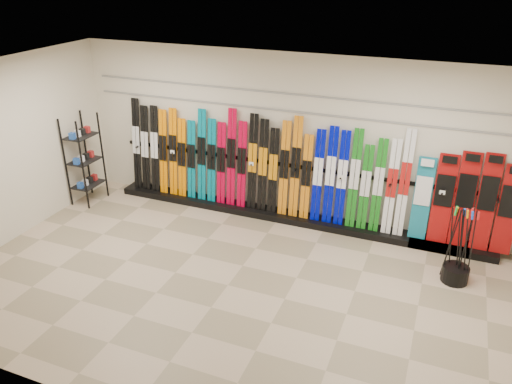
% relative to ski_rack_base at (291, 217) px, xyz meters
% --- Properties ---
extents(floor, '(8.00, 8.00, 0.00)m').
position_rel_ski_rack_base_xyz_m(floor, '(-0.22, -2.28, -0.06)').
color(floor, gray).
rests_on(floor, ground).
extents(back_wall, '(8.00, 0.00, 8.00)m').
position_rel_ski_rack_base_xyz_m(back_wall, '(-0.22, 0.22, 1.44)').
color(back_wall, beige).
rests_on(back_wall, floor).
extents(left_wall, '(0.00, 5.00, 5.00)m').
position_rel_ski_rack_base_xyz_m(left_wall, '(-4.22, -2.28, 1.44)').
color(left_wall, beige).
rests_on(left_wall, floor).
extents(ceiling, '(8.00, 8.00, 0.00)m').
position_rel_ski_rack_base_xyz_m(ceiling, '(-0.22, -2.28, 2.94)').
color(ceiling, silver).
rests_on(ceiling, back_wall).
extents(ski_rack_base, '(8.00, 0.40, 0.12)m').
position_rel_ski_rack_base_xyz_m(ski_rack_base, '(0.00, 0.00, 0.00)').
color(ski_rack_base, black).
rests_on(ski_rack_base, floor).
extents(skis, '(5.36, 0.21, 1.84)m').
position_rel_ski_rack_base_xyz_m(skis, '(-0.68, 0.04, 0.90)').
color(skis, black).
rests_on(skis, ski_rack_base).
extents(snowboards, '(1.57, 0.24, 1.58)m').
position_rel_ski_rack_base_xyz_m(snowboards, '(2.88, 0.08, 0.81)').
color(snowboards, '#14728C').
rests_on(snowboards, ski_rack_base).
extents(accessory_rack, '(0.40, 0.60, 1.75)m').
position_rel_ski_rack_base_xyz_m(accessory_rack, '(-3.97, -0.70, 0.81)').
color(accessory_rack, black).
rests_on(accessory_rack, floor).
extents(pole_bin, '(0.39, 0.39, 0.25)m').
position_rel_ski_rack_base_xyz_m(pole_bin, '(2.88, -0.92, 0.07)').
color(pole_bin, black).
rests_on(pole_bin, floor).
extents(ski_poles, '(0.39, 0.21, 1.18)m').
position_rel_ski_rack_base_xyz_m(ski_poles, '(2.86, -0.90, 0.55)').
color(ski_poles, black).
rests_on(ski_poles, pole_bin).
extents(slatwall_rail_0, '(7.60, 0.02, 0.03)m').
position_rel_ski_rack_base_xyz_m(slatwall_rail_0, '(-0.22, 0.20, 1.94)').
color(slatwall_rail_0, gray).
rests_on(slatwall_rail_0, back_wall).
extents(slatwall_rail_1, '(7.60, 0.02, 0.03)m').
position_rel_ski_rack_base_xyz_m(slatwall_rail_1, '(-0.22, 0.20, 2.24)').
color(slatwall_rail_1, gray).
rests_on(slatwall_rail_1, back_wall).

